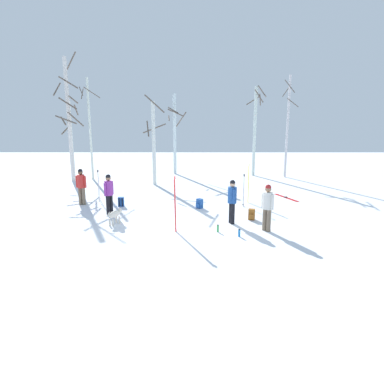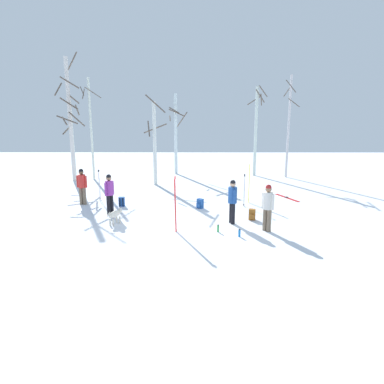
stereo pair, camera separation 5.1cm
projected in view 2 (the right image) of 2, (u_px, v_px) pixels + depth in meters
name	position (u px, v px, depth m)	size (l,w,h in m)	color
ground_plane	(179.00, 232.00, 12.02)	(60.00, 60.00, 0.00)	white
person_0	(232.00, 199.00, 12.77)	(0.34, 0.51, 1.72)	black
person_1	(82.00, 184.00, 15.67)	(0.51, 0.34, 1.72)	#72604C
person_2	(268.00, 205.00, 11.88)	(0.36, 0.43, 1.72)	#72604C
person_3	(109.00, 191.00, 14.10)	(0.34, 0.46, 1.72)	black
dog	(115.00, 214.00, 12.80)	(0.47, 0.82, 0.57)	beige
ski_pair_planted_0	(249.00, 184.00, 16.05)	(0.02, 0.22, 1.89)	yellow
ski_pair_planted_1	(175.00, 205.00, 11.76)	(0.07, 0.25, 2.03)	red
ski_pair_lying_0	(287.00, 198.00, 17.21)	(0.84, 1.85, 0.05)	red
ski_poles_0	(244.00, 189.00, 15.35)	(0.07, 0.22, 1.52)	#B2B2BC
ski_poles_1	(99.00, 184.00, 16.50)	(0.07, 0.23, 1.55)	#B2B2BC
backpack_0	(252.00, 215.00, 13.40)	(0.30, 0.32, 0.44)	#99591E
backpack_1	(122.00, 202.00, 15.52)	(0.27, 0.30, 0.44)	#1E4C99
backpack_2	(200.00, 204.00, 15.15)	(0.34, 0.35, 0.44)	#1E4C99
water_bottle_0	(218.00, 228.00, 11.95)	(0.08, 0.08, 0.27)	green
water_bottle_1	(239.00, 233.00, 11.46)	(0.08, 0.08, 0.27)	#1E72BF
birch_tree_0	(72.00, 139.00, 21.62)	(1.48, 1.39, 5.32)	silver
birch_tree_1	(70.00, 118.00, 21.20)	(1.45, 1.49, 8.09)	silver
birch_tree_2	(91.00, 128.00, 21.86)	(1.40, 1.14, 6.60)	silver
birch_tree_3	(155.00, 142.00, 20.22)	(1.49, 1.52, 5.38)	white
birch_tree_4	(176.00, 133.00, 24.30)	(1.36, 1.60, 5.79)	silver
birch_tree_5	(256.00, 129.00, 23.50)	(1.35, 1.36, 6.22)	silver
birch_tree_6	(289.00, 126.00, 22.74)	(1.02, 1.03, 6.90)	silver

